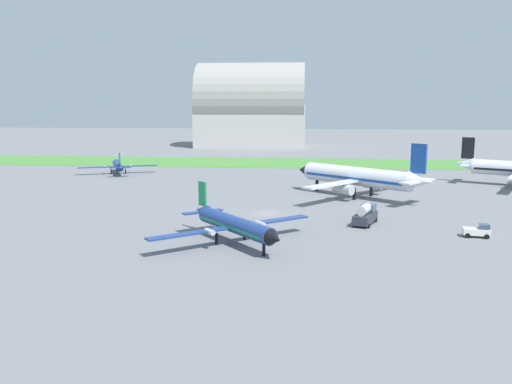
{
  "coord_description": "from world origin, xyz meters",
  "views": [
    {
      "loc": [
        6.43,
        -90.83,
        18.89
      ],
      "look_at": [
        -2.27,
        3.95,
        3.0
      ],
      "focal_mm": 37.77,
      "sensor_mm": 36.0,
      "label": 1
    }
  ],
  "objects_px": {
    "fuel_truck_near_gate": "(365,214)",
    "airplane_foreground_turboprop": "(233,224)",
    "airplane_midfield_jet": "(359,177)",
    "airplane_taxiing_turboprop": "(118,165)",
    "pushback_tug_midfield": "(478,231)"
  },
  "relations": [
    {
      "from": "pushback_tug_midfield",
      "to": "airplane_taxiing_turboprop",
      "type": "bearing_deg",
      "value": 148.38
    },
    {
      "from": "airplane_midfield_jet",
      "to": "fuel_truck_near_gate",
      "type": "xyz_separation_m",
      "value": [
        -1.27,
        -24.57,
        -2.56
      ]
    },
    {
      "from": "airplane_midfield_jet",
      "to": "pushback_tug_midfield",
      "type": "height_order",
      "value": "airplane_midfield_jet"
    },
    {
      "from": "airplane_taxiing_turboprop",
      "to": "pushback_tug_midfield",
      "type": "distance_m",
      "value": 96.99
    },
    {
      "from": "airplane_midfield_jet",
      "to": "airplane_foreground_turboprop",
      "type": "bearing_deg",
      "value": 102.37
    },
    {
      "from": "fuel_truck_near_gate",
      "to": "airplane_foreground_turboprop",
      "type": "bearing_deg",
      "value": 146.22
    },
    {
      "from": "fuel_truck_near_gate",
      "to": "pushback_tug_midfield",
      "type": "distance_m",
      "value": 16.5
    },
    {
      "from": "airplane_midfield_jet",
      "to": "pushback_tug_midfield",
      "type": "bearing_deg",
      "value": 154.06
    },
    {
      "from": "airplane_taxiing_turboprop",
      "to": "airplane_midfield_jet",
      "type": "bearing_deg",
      "value": -140.57
    },
    {
      "from": "airplane_foreground_turboprop",
      "to": "airplane_midfield_jet",
      "type": "relative_size",
      "value": 0.75
    },
    {
      "from": "airplane_midfield_jet",
      "to": "airplane_taxiing_turboprop",
      "type": "xyz_separation_m",
      "value": [
        -60.68,
        30.79,
        -1.86
      ]
    },
    {
      "from": "airplane_taxiing_turboprop",
      "to": "pushback_tug_midfield",
      "type": "height_order",
      "value": "airplane_taxiing_turboprop"
    },
    {
      "from": "airplane_foreground_turboprop",
      "to": "fuel_truck_near_gate",
      "type": "distance_m",
      "value": 23.37
    },
    {
      "from": "airplane_foreground_turboprop",
      "to": "airplane_taxiing_turboprop",
      "type": "relative_size",
      "value": 1.04
    },
    {
      "from": "airplane_foreground_turboprop",
      "to": "airplane_midfield_jet",
      "type": "bearing_deg",
      "value": 112.66
    }
  ]
}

